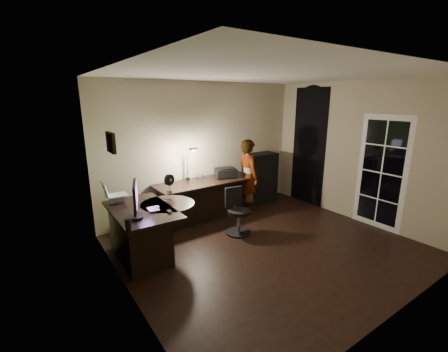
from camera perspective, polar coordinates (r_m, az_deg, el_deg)
floor at (r=5.12m, az=8.27°, el=-13.20°), size 4.50×4.00×0.01m
ceiling at (r=4.55m, az=9.58°, el=18.64°), size 4.50×4.00×0.01m
wall_back at (r=6.23m, az=-3.84°, el=5.14°), size 4.50×0.01×2.70m
wall_front at (r=3.53m, az=31.75°, el=-4.45°), size 4.50×0.01×2.70m
wall_left at (r=3.55m, az=-18.80°, el=-2.87°), size 0.01×4.00×2.70m
wall_right at (r=6.39m, az=23.87°, el=4.15°), size 0.01×4.00×2.70m
green_wall_overlay at (r=3.55m, az=-18.57°, el=-2.84°), size 0.00×4.00×2.70m
arched_doorway at (r=7.04m, az=15.85°, el=5.30°), size 0.01×0.90×2.60m
french_door at (r=6.16m, az=27.79°, el=0.52°), size 0.02×0.92×2.10m
framed_picture at (r=3.88m, az=-20.76°, el=5.98°), size 0.04×0.30×0.25m
desk_left at (r=4.77m, az=-15.15°, el=-10.45°), size 0.85×1.37×0.78m
desk_right at (r=6.06m, az=-3.35°, el=-4.49°), size 2.09×0.76×0.78m
cabinet at (r=7.00m, az=6.85°, el=-0.35°), size 0.79×0.42×1.15m
laptop_stand at (r=5.00m, az=-19.78°, el=-4.00°), size 0.25×0.22×0.10m
laptop at (r=4.96m, az=-19.94°, el=-2.20°), size 0.36×0.34×0.24m
monitor at (r=4.22m, az=-16.70°, el=-5.34°), size 0.28×0.53×0.35m
mouse at (r=4.54m, az=-12.62°, el=-5.77°), size 0.08×0.11×0.04m
phone at (r=4.39m, az=-10.41°, el=-6.57°), size 0.08×0.13×0.01m
pen at (r=4.87m, az=-10.85°, el=-4.40°), size 0.09×0.12×0.01m
speaker at (r=3.82m, az=-17.80°, el=-8.97°), size 0.08×0.08×0.18m
notepad at (r=4.51m, az=-13.35°, el=-6.13°), size 0.16×0.21×0.01m
desk_fan at (r=5.27m, az=-10.40°, el=-1.27°), size 0.23×0.17×0.31m
headphones at (r=6.09m, az=-4.60°, el=-0.03°), size 0.18×0.13×0.08m
printer at (r=6.18m, az=0.37°, el=0.73°), size 0.51×0.45×0.19m
desk_lamp at (r=5.88m, az=-7.03°, el=2.64°), size 0.18×0.34×0.73m
office_chair at (r=5.37m, az=2.78°, el=-6.82°), size 0.51×0.51×0.82m
person at (r=6.28m, az=4.63°, el=-0.11°), size 0.43×0.59×1.56m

